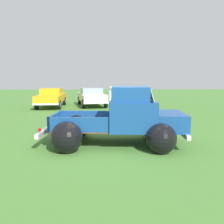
# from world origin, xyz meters

# --- Properties ---
(ground_plane) EXTENTS (80.00, 80.00, 0.00)m
(ground_plane) POSITION_xyz_m (0.00, 0.00, 0.00)
(ground_plane) COLOR #477A33
(vintage_pickup_truck) EXTENTS (4.76, 3.06, 1.96)m
(vintage_pickup_truck) POSITION_xyz_m (0.39, -0.03, 0.76)
(vintage_pickup_truck) COLOR black
(vintage_pickup_truck) RESTS_ON ground
(show_car_0) EXTENTS (1.85, 4.50, 1.43)m
(show_car_0) POSITION_xyz_m (-4.16, 10.66, 0.78)
(show_car_0) COLOR black
(show_car_0) RESTS_ON ground
(show_car_1) EXTENTS (2.68, 4.77, 1.43)m
(show_car_1) POSITION_xyz_m (-1.12, 11.30, 0.78)
(show_car_1) COLOR black
(show_car_1) RESTS_ON ground
(show_car_2) EXTENTS (2.05, 4.21, 1.43)m
(show_car_2) POSITION_xyz_m (2.19, 11.20, 0.78)
(show_car_2) COLOR black
(show_car_2) RESTS_ON ground
(spectator_0) EXTENTS (0.46, 0.51, 1.73)m
(spectator_0) POSITION_xyz_m (0.22, 6.34, 0.99)
(spectator_0) COLOR #4C4742
(spectator_0) RESTS_ON ground
(spectator_1) EXTENTS (0.45, 0.52, 1.76)m
(spectator_1) POSITION_xyz_m (1.29, 3.28, 1.01)
(spectator_1) COLOR black
(spectator_1) RESTS_ON ground
(lane_cone_0) EXTENTS (0.36, 0.36, 0.63)m
(lane_cone_0) POSITION_xyz_m (-0.02, 2.68, 0.31)
(lane_cone_0) COLOR black
(lane_cone_0) RESTS_ON ground
(lane_cone_1) EXTENTS (0.36, 0.36, 0.63)m
(lane_cone_1) POSITION_xyz_m (-0.09, 2.00, 0.31)
(lane_cone_1) COLOR black
(lane_cone_1) RESTS_ON ground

